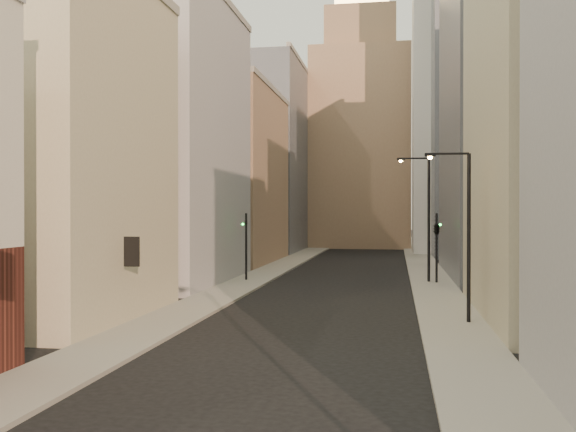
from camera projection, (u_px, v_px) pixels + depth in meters
The scene contains 15 objects.
sidewalk_left at pixel (279, 267), 58.16m from camera, with size 3.00×140.00×0.15m, color gray.
sidewalk_right at pixel (425, 269), 56.00m from camera, with size 3.00×140.00×0.15m, color gray.
left_bldg_beige at pixel (55, 151), 30.42m from camera, with size 8.00×12.00×16.00m, color tan.
left_bldg_grey at pixel (172, 144), 46.18m from camera, with size 8.00×16.00×20.00m, color #97979D.
left_bldg_tan at pixel (234, 178), 63.94m from camera, with size 8.00×18.00×17.00m, color #907054.
left_bldg_wingrid at pixel (272, 159), 83.63m from camera, with size 8.00×20.00×24.00m, color gray.
right_bldg_beige at pixel (568, 109), 30.36m from camera, with size 8.00×16.00×20.00m, color tan.
right_bldg_wingrid at pixel (500, 111), 50.05m from camera, with size 8.00×20.00×26.00m, color gray.
highrise at pixel (515, 40), 76.57m from camera, with size 21.00×23.00×51.20m.
clock_tower at pixel (362, 126), 93.60m from camera, with size 14.00×14.00×44.90m.
white_tower at pixel (446, 101), 77.95m from camera, with size 8.00×8.00×41.50m.
streetlamp_mid at pixel (464, 227), 28.87m from camera, with size 2.04×0.35×7.80m.
streetlamp_far at pixel (426, 212), 45.55m from camera, with size 2.35×0.44×8.97m.
traffic_light_left at pixel (246, 233), 46.77m from camera, with size 0.54×0.41×5.00m.
traffic_light_right at pixel (437, 230), 44.95m from camera, with size 0.74×0.74×5.00m.
Camera 1 is at (3.97, -2.18, 5.15)m, focal length 40.00 mm.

